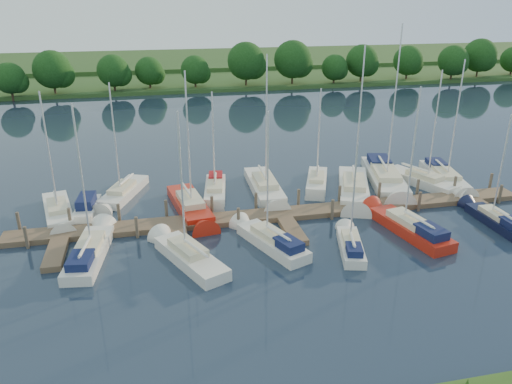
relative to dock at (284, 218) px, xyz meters
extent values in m
plane|color=#1B2837|center=(0.00, -7.31, -0.20)|extent=(260.00, 260.00, 0.00)
cube|color=brown|center=(0.00, 0.69, 0.00)|extent=(40.00, 2.00, 0.40)
cube|color=brown|center=(-16.00, -2.31, 0.00)|extent=(1.20, 4.00, 0.40)
cube|color=brown|center=(-8.00, -2.31, 0.00)|extent=(1.20, 4.00, 0.40)
cube|color=brown|center=(0.00, -2.31, 0.00)|extent=(1.20, 4.00, 0.40)
cube|color=brown|center=(8.00, -2.31, 0.00)|extent=(1.20, 4.00, 0.40)
cube|color=brown|center=(16.00, -2.31, 0.00)|extent=(1.20, 4.00, 0.40)
cylinder|color=#473D33|center=(-19.00, 1.99, 0.40)|extent=(0.24, 0.24, 2.00)
cylinder|color=#473D33|center=(-15.55, 1.99, 0.40)|extent=(0.24, 0.24, 2.00)
cylinder|color=#473D33|center=(-12.09, 1.99, 0.40)|extent=(0.24, 0.24, 2.00)
cylinder|color=#473D33|center=(-8.64, 1.99, 0.40)|extent=(0.24, 0.24, 2.00)
cylinder|color=#473D33|center=(-5.18, 1.99, 0.40)|extent=(0.24, 0.24, 2.00)
cylinder|color=#473D33|center=(-1.73, 1.99, 0.40)|extent=(0.24, 0.24, 2.00)
cylinder|color=#473D33|center=(1.73, 1.99, 0.40)|extent=(0.24, 0.24, 2.00)
cylinder|color=#473D33|center=(5.18, 1.99, 0.40)|extent=(0.24, 0.24, 2.00)
cylinder|color=#473D33|center=(8.64, 1.99, 0.40)|extent=(0.24, 0.24, 2.00)
cylinder|color=#473D33|center=(12.09, 1.99, 0.40)|extent=(0.24, 0.24, 2.00)
cylinder|color=#473D33|center=(15.55, 1.99, 0.40)|extent=(0.24, 0.24, 2.00)
cylinder|color=#473D33|center=(19.00, 1.99, 0.40)|extent=(0.24, 0.24, 2.00)
cylinder|color=#473D33|center=(-18.00, -0.61, 0.40)|extent=(0.24, 0.24, 2.00)
cylinder|color=#473D33|center=(-10.80, -0.61, 0.40)|extent=(0.24, 0.24, 2.00)
cylinder|color=#473D33|center=(-3.60, -0.61, 0.40)|extent=(0.24, 0.24, 2.00)
cylinder|color=#473D33|center=(3.60, -0.61, 0.40)|extent=(0.24, 0.24, 2.00)
cylinder|color=#473D33|center=(10.80, -0.61, 0.40)|extent=(0.24, 0.24, 2.00)
cylinder|color=#473D33|center=(18.00, -0.61, 0.40)|extent=(0.24, 0.24, 2.00)
cube|color=#24451A|center=(0.00, 67.69, 0.10)|extent=(180.00, 30.00, 0.60)
cube|color=#385926|center=(0.00, 92.69, 0.50)|extent=(220.00, 40.00, 1.40)
cylinder|color=#38281C|center=(-30.54, 53.46, 0.98)|extent=(0.36, 0.36, 2.35)
sphere|color=#13380F|center=(-30.54, 53.46, 3.85)|extent=(5.49, 5.49, 5.49)
sphere|color=#13380F|center=(-29.36, 53.66, 3.07)|extent=(3.92, 3.92, 3.92)
cylinder|color=#38281C|center=(-23.59, 55.08, 0.99)|extent=(0.36, 0.36, 2.38)
sphere|color=#13380F|center=(-23.59, 55.08, 3.89)|extent=(5.54, 5.54, 5.54)
sphere|color=#13380F|center=(-22.40, 55.28, 3.10)|extent=(3.96, 3.96, 3.96)
cylinder|color=#38281C|center=(-15.90, 54.83, 1.18)|extent=(0.36, 0.36, 2.77)
sphere|color=#13380F|center=(-15.90, 54.83, 4.57)|extent=(6.46, 6.46, 6.46)
sphere|color=#13380F|center=(-14.52, 55.03, 3.64)|extent=(4.61, 4.61, 4.61)
cylinder|color=#38281C|center=(-8.94, 53.13, 0.88)|extent=(0.36, 0.36, 2.17)
sphere|color=#13380F|center=(-8.94, 53.13, 3.53)|extent=(5.06, 5.06, 5.06)
sphere|color=#13380F|center=(-7.85, 53.33, 2.81)|extent=(3.61, 3.61, 3.61)
cylinder|color=#38281C|center=(-0.11, 55.50, 1.20)|extent=(0.36, 0.36, 2.81)
sphere|color=#13380F|center=(-0.11, 55.50, 4.64)|extent=(6.56, 6.56, 6.56)
sphere|color=#13380F|center=(1.29, 55.70, 3.70)|extent=(4.68, 4.68, 4.68)
cylinder|color=#38281C|center=(7.97, 54.05, 0.85)|extent=(0.36, 0.36, 2.10)
sphere|color=#13380F|center=(7.97, 54.05, 3.42)|extent=(4.91, 4.91, 4.91)
sphere|color=#13380F|center=(9.02, 54.25, 2.72)|extent=(3.51, 3.51, 3.51)
cylinder|color=#38281C|center=(16.57, 53.02, 0.86)|extent=(0.36, 0.36, 2.12)
sphere|color=#13380F|center=(16.57, 53.02, 3.45)|extent=(4.94, 4.94, 4.94)
sphere|color=#13380F|center=(17.63, 53.22, 2.74)|extent=(3.53, 3.53, 3.53)
cylinder|color=#38281C|center=(23.87, 53.22, 1.10)|extent=(0.36, 0.36, 2.59)
sphere|color=#13380F|center=(23.87, 53.22, 4.27)|extent=(6.05, 6.05, 6.05)
sphere|color=#13380F|center=(25.17, 53.42, 3.40)|extent=(4.32, 4.32, 4.32)
cylinder|color=#38281C|center=(31.62, 56.43, 1.23)|extent=(0.36, 0.36, 2.86)
sphere|color=#13380F|center=(31.62, 56.43, 4.73)|extent=(6.68, 6.68, 6.68)
sphere|color=#13380F|center=(33.05, 56.63, 3.78)|extent=(4.77, 4.77, 4.77)
cylinder|color=#38281C|center=(39.22, 56.66, 1.22)|extent=(0.36, 0.36, 2.84)
sphere|color=#13380F|center=(39.22, 56.66, 4.69)|extent=(6.62, 6.62, 6.62)
sphere|color=#13380F|center=(40.64, 56.86, 3.74)|extent=(4.73, 4.73, 4.73)
cylinder|color=#38281C|center=(46.51, 52.72, 0.81)|extent=(0.36, 0.36, 2.03)
sphere|color=#13380F|center=(46.51, 52.72, 3.29)|extent=(4.73, 4.73, 4.73)
sphere|color=#13380F|center=(47.52, 52.92, 2.62)|extent=(3.38, 3.38, 3.38)
cylinder|color=#38281C|center=(54.75, 55.13, 1.17)|extent=(0.36, 0.36, 2.73)
sphere|color=#13380F|center=(54.75, 55.13, 4.51)|extent=(6.38, 6.38, 6.38)
sphere|color=#13380F|center=(56.12, 55.33, 3.60)|extent=(4.56, 4.56, 4.56)
cube|color=silver|center=(-16.83, 4.87, -0.05)|extent=(3.26, 6.91, 1.01)
cone|color=silver|center=(-16.11, 1.62, -0.05)|extent=(1.41, 2.48, 0.93)
cube|color=beige|center=(-16.75, 4.55, 0.58)|extent=(2.01, 3.23, 0.46)
cylinder|color=silver|center=(-16.68, 4.22, 4.94)|extent=(0.12, 0.12, 8.99)
cylinder|color=silver|center=(-16.97, 5.52, 0.95)|extent=(0.74, 2.95, 0.10)
cylinder|color=silver|center=(-16.97, 5.52, 0.95)|extent=(0.77, 2.64, 0.20)
cube|color=silver|center=(-14.63, 4.68, -0.05)|extent=(1.89, 4.60, 0.97)
cone|color=silver|center=(-14.84, 2.45, -0.05)|extent=(0.86, 1.41, 0.74)
cube|color=#131B43|center=(-14.63, 4.68, 0.73)|extent=(1.41, 2.56, 0.88)
cube|color=silver|center=(-11.91, 7.76, -0.05)|extent=(4.19, 6.82, 1.05)
cone|color=silver|center=(-13.14, 4.70, -0.05)|extent=(1.72, 2.49, 0.93)
cube|color=beige|center=(-12.03, 7.46, 0.61)|extent=(2.40, 3.28, 0.48)
cylinder|color=silver|center=(-12.15, 7.15, 4.93)|extent=(0.12, 0.12, 8.92)
cylinder|color=silver|center=(-11.66, 8.38, 0.99)|extent=(1.20, 2.80, 0.10)
cylinder|color=silver|center=(-11.66, 8.38, 0.99)|extent=(1.17, 2.53, 0.20)
cube|color=#B62010|center=(-6.77, 3.62, -0.05)|extent=(3.17, 7.74, 1.22)
cone|color=#B62010|center=(-6.22, -0.10, -0.05)|extent=(1.42, 2.75, 1.05)
cube|color=beige|center=(-6.71, 3.25, 0.74)|extent=(2.05, 3.57, 0.55)
cylinder|color=silver|center=(-6.66, 2.88, 5.65)|extent=(0.12, 0.12, 10.14)
cylinder|color=silver|center=(-6.88, 4.36, 1.18)|extent=(0.59, 3.36, 0.10)
cylinder|color=silver|center=(-6.88, 4.36, 1.18)|extent=(0.63, 3.00, 0.20)
cube|color=silver|center=(-4.31, 6.48, -0.05)|extent=(2.67, 6.23, 1.06)
cone|color=silver|center=(-4.81, 3.51, -0.05)|extent=(1.18, 2.22, 0.84)
cube|color=beige|center=(-4.36, 6.19, 0.62)|extent=(1.70, 2.89, 0.48)
cube|color=maroon|center=(-4.03, 8.15, 0.72)|extent=(1.47, 1.98, 0.53)
cylinder|color=silver|center=(-4.41, 5.89, 4.55)|extent=(0.12, 0.12, 8.15)
cylinder|color=silver|center=(-4.21, 7.08, 1.01)|extent=(0.55, 2.69, 0.10)
cylinder|color=silver|center=(-4.21, 7.08, 1.01)|extent=(0.60, 2.41, 0.20)
cube|color=silver|center=(-0.05, 6.37, -0.05)|extent=(2.51, 8.07, 1.26)
cone|color=silver|center=(-0.19, 2.37, -0.05)|extent=(1.21, 2.84, 1.12)
cube|color=beige|center=(-0.06, 5.97, 0.77)|extent=(1.80, 3.65, 0.57)
cylinder|color=silver|center=(-0.08, 5.57, 6.00)|extent=(0.12, 0.12, 10.80)
cylinder|color=silver|center=(-0.02, 7.16, 1.23)|extent=(0.22, 3.60, 0.10)
cylinder|color=silver|center=(-0.02, 7.16, 1.23)|extent=(0.31, 3.20, 0.20)
cube|color=silver|center=(4.93, 6.81, -0.05)|extent=(3.72, 6.16, 0.97)
cone|color=silver|center=(3.85, 4.03, -0.05)|extent=(1.54, 2.25, 0.84)
cube|color=beige|center=(4.82, 6.53, 0.55)|extent=(2.14, 2.96, 0.44)
cylinder|color=silver|center=(4.71, 6.25, 4.44)|extent=(0.12, 0.12, 8.05)
cylinder|color=silver|center=(5.14, 7.36, 0.90)|extent=(1.07, 2.54, 0.10)
cylinder|color=silver|center=(5.14, 7.36, 0.90)|extent=(1.05, 2.30, 0.20)
cube|color=silver|center=(7.48, 4.55, -0.05)|extent=(5.22, 8.81, 1.23)
cone|color=silver|center=(5.99, 0.56, -0.05)|extent=(2.16, 3.21, 1.19)
cube|color=beige|center=(7.33, 4.15, 0.75)|extent=(3.02, 4.22, 0.56)
cylinder|color=silver|center=(7.18, 3.75, 6.33)|extent=(0.12, 0.12, 11.50)
cylinder|color=silver|center=(7.78, 5.34, 1.20)|extent=(1.44, 3.62, 0.10)
cylinder|color=silver|center=(7.78, 5.34, 1.20)|extent=(1.38, 3.26, 0.20)
cube|color=silver|center=(11.21, 6.29, -0.05)|extent=(5.02, 9.97, 1.22)
cone|color=silver|center=(10.00, 1.65, -0.05)|extent=(2.15, 3.59, 1.34)
cube|color=beige|center=(11.09, 5.83, 0.74)|extent=(3.04, 4.69, 0.56)
cube|color=#131B43|center=(11.89, 8.90, 0.86)|extent=(2.55, 3.26, 0.61)
cylinder|color=silver|center=(10.97, 5.36, 7.06)|extent=(0.12, 0.12, 12.96)
cylinder|color=silver|center=(11.45, 7.22, 1.19)|extent=(1.18, 4.21, 0.10)
cylinder|color=silver|center=(11.45, 7.22, 1.19)|extent=(1.16, 3.77, 0.20)
cube|color=silver|center=(13.97, 4.72, -0.05)|extent=(4.53, 7.16, 1.23)
cone|color=silver|center=(15.34, 1.53, -0.05)|extent=(1.85, 2.62, 0.97)
cube|color=beige|center=(14.11, 4.40, 0.75)|extent=(2.57, 3.45, 0.56)
cylinder|color=silver|center=(14.25, 4.08, 5.27)|extent=(0.12, 0.12, 9.38)
cylinder|color=silver|center=(13.70, 5.36, 1.20)|extent=(1.32, 2.91, 0.10)
cylinder|color=silver|center=(13.70, 5.36, 1.20)|extent=(1.28, 2.63, 0.20)
cube|color=silver|center=(16.68, 5.34, -0.05)|extent=(3.57, 7.86, 1.02)
cone|color=silver|center=(15.94, 1.62, -0.05)|extent=(1.56, 2.81, 1.06)
cube|color=beige|center=(16.60, 4.97, 0.59)|extent=(2.23, 3.66, 0.46)
cube|color=#131B43|center=(17.09, 7.43, 0.68)|extent=(1.90, 2.52, 0.51)
cylinder|color=silver|center=(16.53, 4.60, 5.57)|extent=(0.12, 0.12, 10.25)
cylinder|color=silver|center=(16.82, 6.09, 0.96)|extent=(0.76, 3.37, 0.10)
cylinder|color=silver|center=(16.82, 6.09, 0.96)|extent=(0.79, 3.02, 0.20)
cube|color=silver|center=(-13.83, -2.94, -0.05)|extent=(2.88, 7.06, 1.09)
cone|color=silver|center=(-13.35, 0.45, -0.05)|extent=(1.29, 2.51, 0.96)
cube|color=beige|center=(-13.79, -2.60, 0.64)|extent=(1.86, 3.26, 0.50)
cube|color=#131B43|center=(-14.11, -4.84, 0.74)|extent=(1.62, 2.23, 0.55)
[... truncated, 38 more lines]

